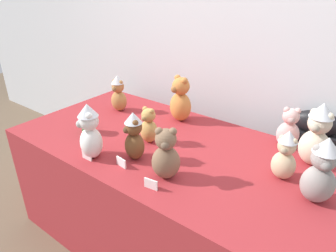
{
  "coord_description": "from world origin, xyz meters",
  "views": [
    {
      "loc": [
        0.95,
        -1.01,
        1.65
      ],
      "look_at": [
        0.0,
        0.25,
        0.88
      ],
      "focal_mm": 32.62,
      "sensor_mm": 36.0,
      "label": 1
    }
  ],
  "objects_px": {
    "instrument_case": "(305,175)",
    "teddy_bear_sand": "(285,156)",
    "teddy_bear_honey": "(149,126)",
    "teddy_bear_ginger": "(180,100)",
    "teddy_bear_mocha": "(166,155)",
    "teddy_bear_ash": "(321,171)",
    "teddy_bear_blush": "(289,129)",
    "teddy_bear_cream": "(317,135)",
    "teddy_bear_snow": "(90,132)",
    "display_table": "(168,195)",
    "teddy_bear_caramel": "(118,94)",
    "party_cup_green": "(88,125)",
    "teddy_bear_chestnut": "(134,136)"
  },
  "relations": [
    {
      "from": "teddy_bear_ash",
      "to": "teddy_bear_mocha",
      "type": "bearing_deg",
      "value": 178.65
    },
    {
      "from": "teddy_bear_ginger",
      "to": "teddy_bear_honey",
      "type": "bearing_deg",
      "value": -67.16
    },
    {
      "from": "teddy_bear_sand",
      "to": "teddy_bear_mocha",
      "type": "relative_size",
      "value": 0.95
    },
    {
      "from": "instrument_case",
      "to": "teddy_bear_sand",
      "type": "relative_size",
      "value": 3.61
    },
    {
      "from": "instrument_case",
      "to": "teddy_bear_mocha",
      "type": "height_order",
      "value": "teddy_bear_mocha"
    },
    {
      "from": "display_table",
      "to": "teddy_bear_snow",
      "type": "xyz_separation_m",
      "value": [
        -0.25,
        -0.36,
        0.53
      ]
    },
    {
      "from": "teddy_bear_sand",
      "to": "teddy_bear_snow",
      "type": "distance_m",
      "value": 0.99
    },
    {
      "from": "teddy_bear_honey",
      "to": "teddy_bear_snow",
      "type": "relative_size",
      "value": 0.71
    },
    {
      "from": "teddy_bear_caramel",
      "to": "teddy_bear_mocha",
      "type": "relative_size",
      "value": 0.98
    },
    {
      "from": "teddy_bear_honey",
      "to": "teddy_bear_mocha",
      "type": "xyz_separation_m",
      "value": [
        0.3,
        -0.23,
        0.02
      ]
    },
    {
      "from": "teddy_bear_cream",
      "to": "teddy_bear_blush",
      "type": "distance_m",
      "value": 0.2
    },
    {
      "from": "teddy_bear_ginger",
      "to": "instrument_case",
      "type": "bearing_deg",
      "value": 38.51
    },
    {
      "from": "teddy_bear_chestnut",
      "to": "teddy_bear_sand",
      "type": "xyz_separation_m",
      "value": [
        0.7,
        0.3,
        -0.01
      ]
    },
    {
      "from": "teddy_bear_caramel",
      "to": "teddy_bear_mocha",
      "type": "distance_m",
      "value": 0.91
    },
    {
      "from": "teddy_bear_chestnut",
      "to": "teddy_bear_cream",
      "type": "bearing_deg",
      "value": 60.79
    },
    {
      "from": "instrument_case",
      "to": "teddy_bear_ginger",
      "type": "xyz_separation_m",
      "value": [
        -0.81,
        -0.3,
        0.43
      ]
    },
    {
      "from": "teddy_bear_caramel",
      "to": "teddy_bear_mocha",
      "type": "bearing_deg",
      "value": -34.65
    },
    {
      "from": "teddy_bear_honey",
      "to": "teddy_bear_snow",
      "type": "distance_m",
      "value": 0.35
    },
    {
      "from": "instrument_case",
      "to": "teddy_bear_caramel",
      "type": "distance_m",
      "value": 1.4
    },
    {
      "from": "teddy_bear_honey",
      "to": "teddy_bear_ginger",
      "type": "relative_size",
      "value": 0.71
    },
    {
      "from": "teddy_bear_ginger",
      "to": "display_table",
      "type": "bearing_deg",
      "value": -48.26
    },
    {
      "from": "instrument_case",
      "to": "teddy_bear_honey",
      "type": "bearing_deg",
      "value": -144.83
    },
    {
      "from": "instrument_case",
      "to": "party_cup_green",
      "type": "height_order",
      "value": "instrument_case"
    },
    {
      "from": "teddy_bear_honey",
      "to": "teddy_bear_sand",
      "type": "xyz_separation_m",
      "value": [
        0.76,
        0.11,
        0.02
      ]
    },
    {
      "from": "teddy_bear_sand",
      "to": "teddy_bear_snow",
      "type": "xyz_separation_m",
      "value": [
        -0.9,
        -0.43,
        0.03
      ]
    },
    {
      "from": "teddy_bear_honey",
      "to": "teddy_bear_snow",
      "type": "bearing_deg",
      "value": -111.03
    },
    {
      "from": "teddy_bear_chestnut",
      "to": "teddy_bear_blush",
      "type": "height_order",
      "value": "teddy_bear_chestnut"
    },
    {
      "from": "teddy_bear_caramel",
      "to": "teddy_bear_cream",
      "type": "distance_m",
      "value": 1.33
    },
    {
      "from": "instrument_case",
      "to": "teddy_bear_mocha",
      "type": "distance_m",
      "value": 1.09
    },
    {
      "from": "teddy_bear_chestnut",
      "to": "teddy_bear_snow",
      "type": "xyz_separation_m",
      "value": [
        -0.2,
        -0.13,
        0.02
      ]
    },
    {
      "from": "teddy_bear_cream",
      "to": "teddy_bear_mocha",
      "type": "xyz_separation_m",
      "value": [
        -0.54,
        -0.56,
        -0.04
      ]
    },
    {
      "from": "instrument_case",
      "to": "teddy_bear_snow",
      "type": "bearing_deg",
      "value": -138.27
    },
    {
      "from": "teddy_bear_chestnut",
      "to": "party_cup_green",
      "type": "bearing_deg",
      "value": -159.0
    },
    {
      "from": "display_table",
      "to": "teddy_bear_blush",
      "type": "xyz_separation_m",
      "value": [
        0.56,
        0.4,
        0.49
      ]
    },
    {
      "from": "teddy_bear_chestnut",
      "to": "teddy_bear_caramel",
      "type": "distance_m",
      "value": 0.69
    },
    {
      "from": "teddy_bear_snow",
      "to": "party_cup_green",
      "type": "bearing_deg",
      "value": 175.28
    },
    {
      "from": "teddy_bear_ash",
      "to": "teddy_bear_blush",
      "type": "height_order",
      "value": "teddy_bear_ash"
    },
    {
      "from": "teddy_bear_mocha",
      "to": "teddy_bear_ash",
      "type": "bearing_deg",
      "value": -11.2
    },
    {
      "from": "teddy_bear_ash",
      "to": "teddy_bear_blush",
      "type": "bearing_deg",
      "value": 98.55
    },
    {
      "from": "teddy_bear_ash",
      "to": "teddy_bear_snow",
      "type": "distance_m",
      "value": 1.12
    },
    {
      "from": "teddy_bear_cream",
      "to": "teddy_bear_blush",
      "type": "relative_size",
      "value": 1.41
    },
    {
      "from": "teddy_bear_cream",
      "to": "teddy_bear_honey",
      "type": "bearing_deg",
      "value": -148.63
    },
    {
      "from": "teddy_bear_chestnut",
      "to": "teddy_bear_honey",
      "type": "bearing_deg",
      "value": 134.48
    },
    {
      "from": "teddy_bear_honey",
      "to": "teddy_bear_caramel",
      "type": "xyz_separation_m",
      "value": [
        -0.49,
        0.23,
        0.03
      ]
    },
    {
      "from": "teddy_bear_caramel",
      "to": "teddy_bear_snow",
      "type": "xyz_separation_m",
      "value": [
        0.35,
        -0.55,
        0.02
      ]
    },
    {
      "from": "teddy_bear_caramel",
      "to": "party_cup_green",
      "type": "height_order",
      "value": "teddy_bear_caramel"
    },
    {
      "from": "teddy_bear_caramel",
      "to": "teddy_bear_ash",
      "type": "bearing_deg",
      "value": -12.49
    },
    {
      "from": "teddy_bear_caramel",
      "to": "teddy_bear_sand",
      "type": "relative_size",
      "value": 1.03
    },
    {
      "from": "teddy_bear_ginger",
      "to": "teddy_bear_snow",
      "type": "xyz_separation_m",
      "value": [
        -0.11,
        -0.68,
        0.01
      ]
    },
    {
      "from": "teddy_bear_ash",
      "to": "teddy_bear_sand",
      "type": "relative_size",
      "value": 1.22
    }
  ]
}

